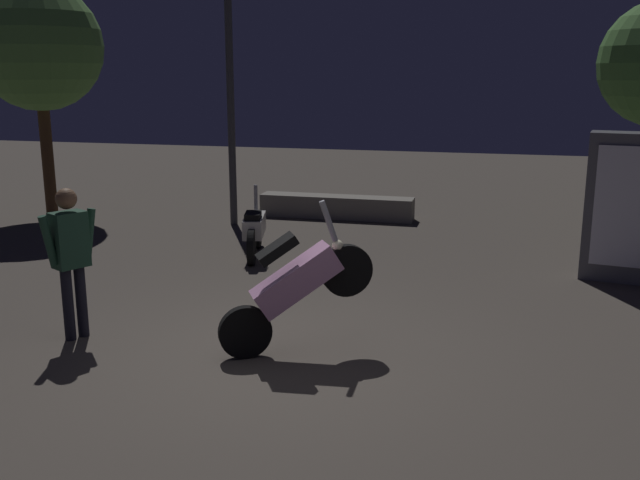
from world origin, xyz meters
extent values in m
plane|color=#4C443D|center=(0.00, 0.00, 0.00)|extent=(40.00, 40.00, 0.00)
cylinder|color=black|center=(-0.34, -0.12, 0.28)|extent=(0.53, 0.37, 0.56)
cylinder|color=black|center=(0.61, 0.43, 0.86)|extent=(0.53, 0.37, 0.56)
cube|color=#C68CB7|center=(0.14, 0.16, 0.80)|extent=(0.99, 0.74, 0.76)
cube|color=black|center=(-0.04, 0.06, 1.15)|extent=(0.49, 0.42, 0.32)
cylinder|color=gray|center=(0.44, 0.33, 1.41)|extent=(0.21, 0.15, 0.44)
sphere|color=#F2EABF|center=(0.53, 0.38, 1.14)|extent=(0.12, 0.12, 0.12)
cylinder|color=black|center=(-1.52, 3.36, 0.28)|extent=(0.24, 0.57, 0.56)
cylinder|color=black|center=(-1.79, 4.42, 0.28)|extent=(0.24, 0.57, 0.56)
cube|color=beige|center=(-1.65, 3.89, 0.51)|extent=(0.53, 0.99, 0.30)
cube|color=black|center=(-1.60, 3.70, 0.71)|extent=(0.34, 0.49, 0.10)
cylinder|color=gray|center=(-1.74, 4.23, 0.89)|extent=(0.07, 0.07, 0.45)
sphere|color=#F2EABF|center=(-1.76, 4.33, 0.56)|extent=(0.12, 0.12, 0.12)
cylinder|color=black|center=(-2.41, -0.12, 0.41)|extent=(0.12, 0.12, 0.83)
cylinder|color=black|center=(-2.34, 0.02, 0.41)|extent=(0.12, 0.12, 0.83)
cube|color=#1E3F2D|center=(-2.37, -0.05, 1.13)|extent=(0.38, 0.43, 0.62)
sphere|color=brown|center=(-2.37, -0.05, 1.59)|extent=(0.23, 0.23, 0.23)
cylinder|color=#1E3F2D|center=(-2.49, -0.26, 1.16)|extent=(0.17, 0.21, 0.56)
cylinder|color=#1E3F2D|center=(-2.26, 0.16, 1.16)|extent=(0.17, 0.21, 0.56)
cylinder|color=#38383D|center=(-2.87, 6.11, 2.22)|extent=(0.14, 0.14, 4.43)
cylinder|color=#4C331E|center=(-6.96, 6.16, 1.26)|extent=(0.24, 0.24, 2.51)
sphere|color=#568C42|center=(-6.96, 6.16, 3.41)|extent=(2.56, 2.56, 2.56)
cube|color=gray|center=(-1.08, 7.25, 0.23)|extent=(3.14, 0.50, 0.45)
camera|label=1|loc=(2.14, -6.67, 2.92)|focal=39.95mm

